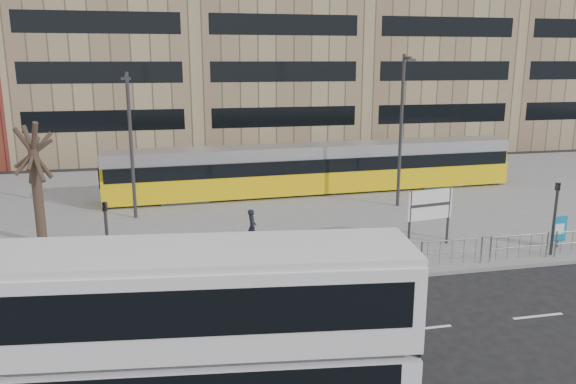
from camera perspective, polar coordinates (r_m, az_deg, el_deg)
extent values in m
plane|color=black|center=(21.14, 3.93, -9.38)|extent=(120.00, 120.00, 0.00)
cube|color=slate|center=(32.23, -2.03, -1.20)|extent=(64.00, 24.00, 0.15)
cube|color=gray|center=(21.16, 3.90, -9.14)|extent=(64.00, 0.25, 0.17)
cube|color=#9A8963|center=(52.96, -17.85, 15.80)|extent=(14.00, 16.00, 22.00)
cube|color=#9A8963|center=(53.70, -2.18, 17.43)|extent=(14.00, 16.00, 24.00)
cube|color=#9A8963|center=(57.78, 12.15, 15.37)|extent=(14.00, 16.00, 21.00)
cube|color=#9A8963|center=(64.80, 23.97, 15.19)|extent=(14.00, 16.00, 23.00)
cylinder|color=gray|center=(21.78, 8.69, -5.45)|extent=(32.00, 0.05, 0.05)
cylinder|color=gray|center=(21.94, 8.65, -6.69)|extent=(32.00, 0.04, 0.04)
cube|color=white|center=(18.04, 10.73, -13.76)|extent=(62.00, 0.12, 0.01)
cube|color=white|center=(13.87, -10.05, -18.01)|extent=(10.49, 3.62, 1.59)
cube|color=white|center=(12.97, -10.41, -10.58)|extent=(10.49, 3.62, 1.96)
cube|color=white|center=(12.59, -10.60, -6.30)|extent=(10.47, 3.52, 0.28)
cube|color=black|center=(13.65, -8.08, -16.67)|extent=(8.64, 3.43, 0.79)
cube|color=black|center=(12.90, -10.44, -9.83)|extent=(9.93, 3.59, 1.03)
cube|color=#AE224E|center=(14.29, -19.89, -17.87)|extent=(3.07, 2.74, 0.47)
cylinder|color=black|center=(15.21, 2.21, -17.02)|extent=(0.96, 0.39, 0.93)
cylinder|color=black|center=(15.76, -22.09, -16.93)|extent=(0.96, 0.39, 0.93)
cube|color=yellow|center=(34.55, 2.93, 1.37)|extent=(25.28, 3.37, 1.44)
cube|color=black|center=(34.36, 2.95, 2.99)|extent=(24.92, 3.40, 0.81)
cube|color=#B5B5BB|center=(34.23, 2.97, 4.25)|extent=(25.27, 3.18, 0.72)
cube|color=yellow|center=(39.73, 19.80, 3.03)|extent=(1.16, 2.07, 2.34)
cube|color=yellow|center=(32.93, -17.51, 1.21)|extent=(1.16, 2.07, 2.34)
cylinder|color=#2D2D30|center=(34.42, 2.95, 2.47)|extent=(2.23, 2.23, 2.70)
cube|color=#2D2D30|center=(37.88, 14.69, 1.04)|extent=(2.79, 2.37, 0.45)
cube|color=#2D2D30|center=(33.21, -10.53, -0.44)|extent=(2.79, 2.37, 0.45)
cylinder|color=#2D2D30|center=(24.65, 12.25, -2.84)|extent=(0.11, 0.11, 2.53)
cylinder|color=#2D2D30|center=(25.76, 15.96, -2.36)|extent=(0.11, 0.11, 2.53)
cube|color=white|center=(25.04, 14.23, -1.26)|extent=(2.19, 0.41, 1.32)
cylinder|color=#2D2D30|center=(27.20, 25.73, -4.33)|extent=(0.06, 0.06, 0.74)
cube|color=#0B7AAB|center=(27.08, 25.83, -3.39)|extent=(0.75, 0.10, 1.12)
cube|color=white|center=(27.05, 25.87, -3.40)|extent=(0.46, 0.04, 0.47)
imported|color=black|center=(24.84, -3.67, -3.55)|extent=(0.43, 0.62, 1.60)
cylinder|color=#2D2D30|center=(21.24, -17.84, -5.16)|extent=(0.12, 0.12, 3.00)
imported|color=#2D2D30|center=(20.93, -18.06, -2.30)|extent=(0.20, 0.23, 1.00)
cylinder|color=#2D2D30|center=(25.77, 25.43, -2.61)|extent=(0.12, 0.12, 3.00)
imported|color=#2D2D30|center=(25.51, 25.67, -0.23)|extent=(0.17, 0.20, 1.00)
cylinder|color=#2D2D30|center=(29.45, -15.63, 4.44)|extent=(0.18, 0.18, 7.41)
cylinder|color=#2D2D30|center=(28.74, -16.12, 11.24)|extent=(0.14, 0.90, 0.14)
cube|color=#2D2D30|center=(28.30, -16.16, 11.01)|extent=(0.45, 0.20, 0.12)
cylinder|color=#2D2D30|center=(31.34, 11.39, 5.99)|extent=(0.18, 0.18, 8.28)
cylinder|color=#2D2D30|center=(30.73, 12.03, 13.19)|extent=(0.14, 0.90, 0.14)
cube|color=#2D2D30|center=(30.32, 12.38, 12.98)|extent=(0.45, 0.20, 0.12)
cylinder|color=#30251A|center=(26.97, -24.06, -0.44)|extent=(0.44, 0.44, 4.25)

